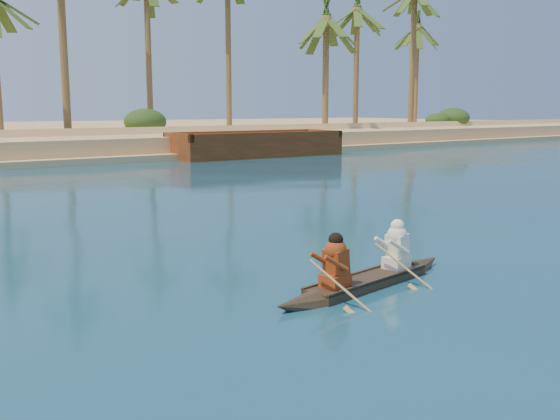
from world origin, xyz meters
TOP-DOWN VIEW (x-y plane):
  - ground at (0.00, 0.00)m, footprint 160.00×160.00m
  - canoe at (4.59, -3.29)m, footprint 4.43×1.23m
  - barge_right at (19.40, 22.00)m, footprint 11.13×4.05m

SIDE VIEW (x-z plane):
  - ground at x=0.00m, z-range 0.00..0.00m
  - canoe at x=4.59m, z-range -0.37..0.84m
  - barge_right at x=19.40m, z-range -0.28..1.56m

